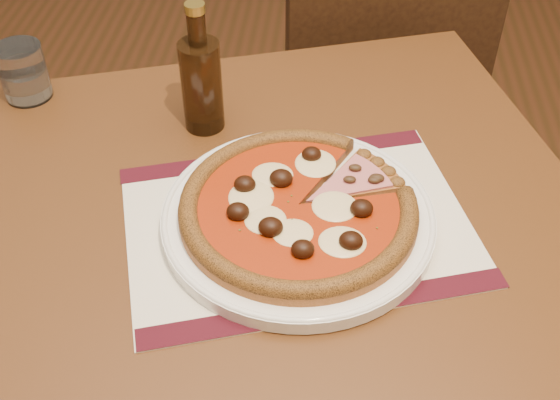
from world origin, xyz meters
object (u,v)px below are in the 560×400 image
Objects in this scene: chair_far at (370,99)px; water_glass at (23,72)px; table at (279,283)px; bottle at (201,81)px; plate at (298,218)px; pizza at (298,207)px.

chair_far reaches higher than water_glass.
chair_far is 10.22× the size of water_glass.
chair_far reaches higher than table.
chair_far is at bearing 60.55° from bottle.
table is 0.12m from plate.
bottle reaches higher than chair_far.
water_glass is at bearing 22.69° from chair_far.
pizza is 1.52× the size of bottle.
plate is 0.49m from water_glass.
water_glass reaches higher than pizza.
water_glass reaches higher than plate.
bottle is (0.28, -0.05, 0.03)m from water_glass.
pizza is at bearing 64.97° from chair_far.
table is at bearing -58.38° from bottle.
table is at bearing -32.01° from water_glass.
bottle reaches higher than pizza.
chair_far reaches higher than plate.
pizza is at bearing -52.65° from bottle.
bottle is (-0.15, 0.19, 0.06)m from plate.
pizza is (0.02, 0.01, 0.13)m from table.
chair_far is 2.58× the size of plate.
bottle reaches higher than water_glass.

